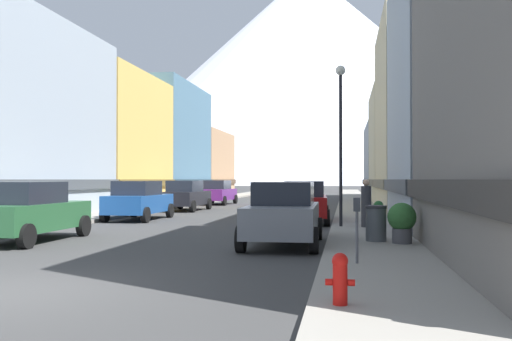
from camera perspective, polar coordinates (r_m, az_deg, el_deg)
ground_plane at (r=9.97m, az=-25.11°, el=-11.55°), size 400.00×400.00×0.00m
sidewalk_left at (r=44.70m, az=-5.96°, el=-3.21°), size 2.50×100.00×0.15m
sidewalk_right at (r=43.13m, az=10.31°, el=-3.28°), size 2.50×100.00×0.15m
storefront_left_2 at (r=39.44m, az=-17.84°, el=2.72°), size 10.22×10.27×8.98m
storefront_left_3 at (r=49.31m, az=-11.06°, el=2.62°), size 8.57×11.85×10.13m
storefront_left_4 at (r=60.31m, az=-6.87°, el=0.54°), size 7.91×11.37×7.05m
storefront_right_1 at (r=23.03m, az=23.25°, el=6.99°), size 7.37×9.49×10.33m
storefront_right_2 at (r=33.23m, az=18.89°, el=5.04°), size 7.36×10.66×10.91m
storefront_right_3 at (r=43.94m, az=17.37°, el=2.14°), size 8.64×10.45×8.66m
storefront_right_4 at (r=55.98m, az=16.34°, el=0.74°), size 10.00×12.61×7.16m
car_left_0 at (r=17.63m, az=-22.68°, el=-3.96°), size 2.11×4.42×1.78m
car_left_1 at (r=25.52m, az=-12.12°, el=-3.05°), size 2.08×4.41×1.78m
car_left_2 at (r=32.56m, az=-7.32°, el=-2.60°), size 2.17×4.45×1.78m
car_left_3 at (r=40.40m, az=-4.02°, el=-2.28°), size 2.21×4.47×1.78m
car_right_0 at (r=15.43m, az=2.89°, el=-4.47°), size 2.13×4.43×1.78m
car_right_1 at (r=23.26m, az=5.08°, el=-3.27°), size 2.24×4.48×1.78m
fire_hydrant_near at (r=7.64m, az=8.76°, el=-10.92°), size 0.40×0.22×0.70m
parking_meter_near at (r=11.32m, az=10.47°, el=-5.16°), size 0.14×0.10×1.33m
trash_bin_right at (r=15.50m, az=12.40°, el=-5.38°), size 0.59×0.59×0.98m
potted_plant_0 at (r=15.08m, az=14.97°, el=-5.08°), size 0.76×0.76×1.08m
potted_plant_1 at (r=25.53m, az=12.66°, el=-3.93°), size 0.46×0.46×0.73m
potted_plant_2 at (r=30.63m, az=-14.84°, el=-3.46°), size 0.52×0.52×0.73m
pedestrian_0 at (r=19.96m, az=11.42°, el=-3.54°), size 0.36×0.36×1.70m
streetlamp_right at (r=20.20m, az=8.81°, el=5.14°), size 0.36×0.36×5.86m
mountain_backdrop at (r=273.45m, az=5.48°, el=9.77°), size 222.83×222.83×105.27m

